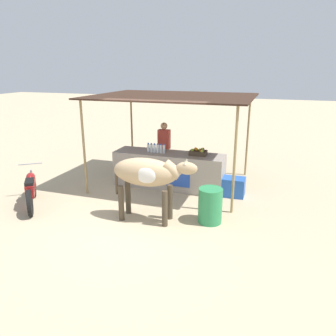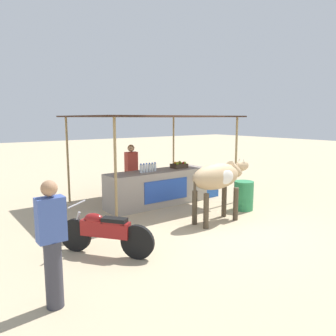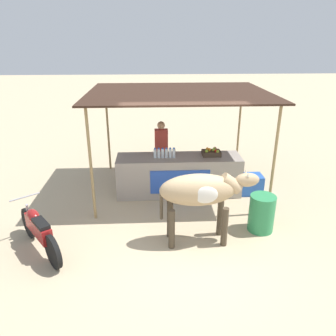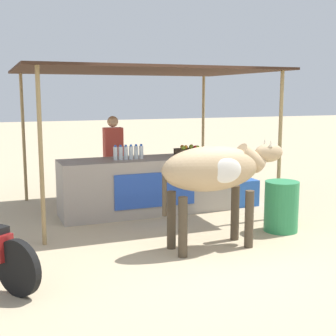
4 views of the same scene
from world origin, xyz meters
name	(u,v)px [view 1 (image 1 of 4)]	position (x,y,z in m)	size (l,w,h in m)	color
ground_plane	(137,220)	(0.00, 0.00, 0.00)	(60.00, 60.00, 0.00)	tan
stall_counter	(169,170)	(0.00, 2.20, 0.48)	(3.00, 0.82, 0.96)	#9E9389
stall_awning	(173,99)	(0.00, 2.50, 2.36)	(4.20, 3.20, 2.46)	#382319
water_bottle_row	(156,148)	(-0.35, 2.15, 1.07)	(0.52, 0.07, 0.25)	silver
fruit_crate	(198,152)	(0.80, 2.25, 1.04)	(0.44, 0.32, 0.18)	#3F3326
vendor_behind_counter	(164,150)	(-0.40, 2.95, 0.85)	(0.34, 0.22, 1.65)	#383842
cooler_box	(233,187)	(1.76, 2.10, 0.24)	(0.60, 0.44, 0.48)	blue
water_barrel	(210,206)	(1.51, 0.42, 0.38)	(0.51, 0.51, 0.76)	#2D8C51
cow	(148,175)	(0.24, 0.11, 1.03)	(1.82, 0.56, 1.44)	tan
motorcycle_parked	(31,188)	(-2.71, -0.04, 0.43)	(1.15, 1.49, 0.90)	black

